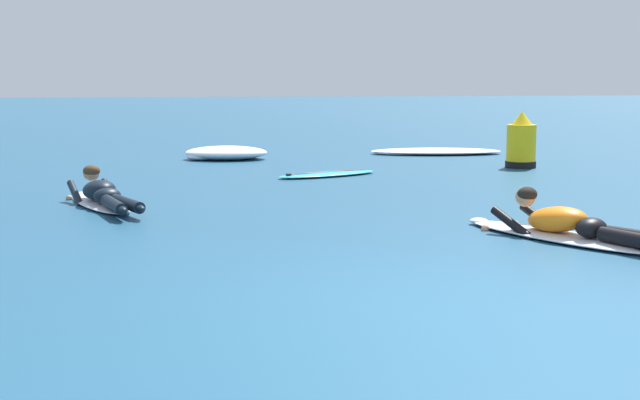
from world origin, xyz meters
name	(u,v)px	position (x,y,z in m)	size (l,w,h in m)	color
ground_plane	(278,166)	(0.00, 10.00, 0.00)	(120.00, 120.00, 0.00)	navy
surfer_near	(571,228)	(1.91, 2.20, 0.13)	(1.61, 2.61, 0.53)	silver
surfer_far	(103,196)	(-2.83, 5.35, 0.14)	(1.17, 2.39, 0.54)	silver
drifting_surfboard	(326,174)	(0.58, 8.20, 0.03)	(1.91, 1.18, 0.16)	#2DB2D1
whitewater_mid_left	(226,153)	(-0.85, 11.44, 0.13)	(1.79, 1.36, 0.27)	white
whitewater_mid_right	(436,151)	(3.67, 11.86, 0.06)	(2.93, 1.52, 0.12)	white
channel_marker_buoy	(521,145)	(4.31, 8.91, 0.41)	(0.55, 0.55, 1.02)	yellow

